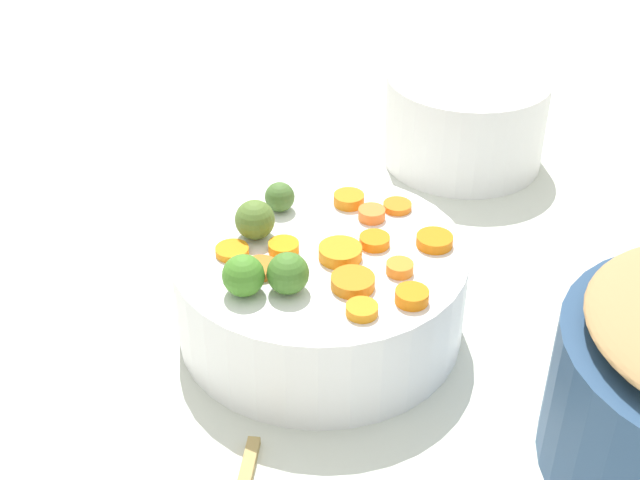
{
  "coord_description": "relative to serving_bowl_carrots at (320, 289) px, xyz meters",
  "views": [
    {
      "loc": [
        -0.16,
        0.65,
        0.57
      ],
      "look_at": [
        -0.02,
        0.01,
        0.12
      ],
      "focal_mm": 48.65,
      "sensor_mm": 36.0,
      "label": 1
    }
  ],
  "objects": [
    {
      "name": "carrot_slice_11",
      "position": [
        -0.06,
        -0.08,
        0.05
      ],
      "size": [
        0.03,
        0.03,
        0.01
      ],
      "primitive_type": "cylinder",
      "rotation": [
        0.0,
        0.0,
        4.68
      ],
      "color": "orange",
      "rests_on": "serving_bowl_carrots"
    },
    {
      "name": "carrot_slice_10",
      "position": [
        -0.05,
        -0.02,
        0.05
      ],
      "size": [
        0.03,
        0.03,
        0.01
      ],
      "primitive_type": "cylinder",
      "rotation": [
        0.0,
        0.0,
        0.22
      ],
      "color": "orange",
      "rests_on": "serving_bowl_carrots"
    },
    {
      "name": "carrot_slice_12",
      "position": [
        -0.09,
        0.06,
        0.05
      ],
      "size": [
        0.04,
        0.04,
        0.01
      ],
      "primitive_type": "cylinder",
      "rotation": [
        0.0,
        0.0,
        4.17
      ],
      "color": "orange",
      "rests_on": "serving_bowl_carrots"
    },
    {
      "name": "carrot_slice_0",
      "position": [
        0.08,
        0.02,
        0.05
      ],
      "size": [
        0.04,
        0.04,
        0.01
      ],
      "primitive_type": "cylinder",
      "rotation": [
        0.0,
        0.0,
        0.66
      ],
      "color": "orange",
      "rests_on": "serving_bowl_carrots"
    },
    {
      "name": "brussels_sprout_0",
      "position": [
        0.05,
        0.08,
        0.07
      ],
      "size": [
        0.04,
        0.04,
        0.04
      ],
      "primitive_type": "sphere",
      "color": "#488929",
      "rests_on": "serving_bowl_carrots"
    },
    {
      "name": "casserole_dish",
      "position": [
        -0.11,
        -0.37,
        0.01
      ],
      "size": [
        0.2,
        0.2,
        0.12
      ],
      "primitive_type": "cylinder",
      "color": "white",
      "rests_on": "tabletop"
    },
    {
      "name": "carrot_slice_4",
      "position": [
        -0.01,
        -0.08,
        0.05
      ],
      "size": [
        0.04,
        0.04,
        0.01
      ],
      "primitive_type": "cylinder",
      "rotation": [
        0.0,
        0.0,
        5.43
      ],
      "color": "orange",
      "rests_on": "serving_bowl_carrots"
    },
    {
      "name": "carrot_slice_3",
      "position": [
        -0.1,
        -0.03,
        0.05
      ],
      "size": [
        0.04,
        0.04,
        0.01
      ],
      "primitive_type": "cylinder",
      "rotation": [
        0.0,
        0.0,
        3.53
      ],
      "color": "orange",
      "rests_on": "serving_bowl_carrots"
    },
    {
      "name": "carrot_slice_8",
      "position": [
        0.03,
        0.01,
        0.05
      ],
      "size": [
        0.04,
        0.04,
        0.01
      ],
      "primitive_type": "cylinder",
      "rotation": [
        0.0,
        0.0,
        2.04
      ],
      "color": "orange",
      "rests_on": "serving_bowl_carrots"
    },
    {
      "name": "carrot_slice_6",
      "position": [
        -0.05,
        0.09,
        0.05
      ],
      "size": [
        0.04,
        0.04,
        0.01
      ],
      "primitive_type": "cylinder",
      "rotation": [
        0.0,
        0.0,
        2.02
      ],
      "color": "orange",
      "rests_on": "serving_bowl_carrots"
    },
    {
      "name": "carrot_slice_5",
      "position": [
        -0.02,
        0.01,
        0.05
      ],
      "size": [
        0.04,
        0.04,
        0.01
      ],
      "primitive_type": "cylinder",
      "rotation": [
        0.0,
        0.0,
        4.61
      ],
      "color": "orange",
      "rests_on": "serving_bowl_carrots"
    },
    {
      "name": "carrot_slice_1",
      "position": [
        -0.04,
        0.05,
        0.05
      ],
      "size": [
        0.04,
        0.04,
        0.01
      ],
      "primitive_type": "cylinder",
      "rotation": [
        0.0,
        0.0,
        4.55
      ],
      "color": "orange",
      "rests_on": "serving_bowl_carrots"
    },
    {
      "name": "tabletop",
      "position": [
        0.02,
        -0.01,
        -0.06
      ],
      "size": [
        2.4,
        2.4,
        0.02
      ],
      "primitive_type": "cube",
      "color": "silver",
      "rests_on": "ground"
    },
    {
      "name": "brussels_sprout_1",
      "position": [
        0.06,
        -0.01,
        0.07
      ],
      "size": [
        0.04,
        0.04,
        0.04
      ],
      "primitive_type": "sphere",
      "color": "#5A7A31",
      "rests_on": "serving_bowl_carrots"
    },
    {
      "name": "carrot_slice_9",
      "position": [
        0.04,
        0.05,
        0.05
      ],
      "size": [
        0.04,
        0.04,
        0.01
      ],
      "primitive_type": "cylinder",
      "rotation": [
        0.0,
        0.0,
        4.83
      ],
      "color": "orange",
      "rests_on": "serving_bowl_carrots"
    },
    {
      "name": "brussels_sprout_3",
      "position": [
        0.05,
        -0.06,
        0.06
      ],
      "size": [
        0.03,
        0.03,
        0.03
      ],
      "primitive_type": "sphere",
      "color": "#4B7132",
      "rests_on": "serving_bowl_carrots"
    },
    {
      "name": "carrot_slice_7",
      "position": [
        -0.04,
        -0.06,
        0.05
      ],
      "size": [
        0.03,
        0.03,
        0.01
      ],
      "primitive_type": "cylinder",
      "rotation": [
        0.0,
        0.0,
        6.24
      ],
      "color": "orange",
      "rests_on": "serving_bowl_carrots"
    },
    {
      "name": "serving_bowl_carrots",
      "position": [
        0.0,
        0.0,
        0.0
      ],
      "size": [
        0.28,
        0.28,
        0.09
      ],
      "primitive_type": "cylinder",
      "color": "white",
      "rests_on": "tabletop"
    },
    {
      "name": "brussels_sprout_2",
      "position": [
        0.01,
        0.07,
        0.07
      ],
      "size": [
        0.04,
        0.04,
        0.04
      ],
      "primitive_type": "sphere",
      "color": "#467A2B",
      "rests_on": "serving_bowl_carrots"
    },
    {
      "name": "carrot_slice_2",
      "position": [
        -0.08,
        0.02,
        0.05
      ],
      "size": [
        0.03,
        0.03,
        0.01
      ],
      "primitive_type": "cylinder",
      "rotation": [
        0.0,
        0.0,
        1.01
      ],
      "color": "orange",
      "rests_on": "serving_bowl_carrots"
    }
  ]
}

